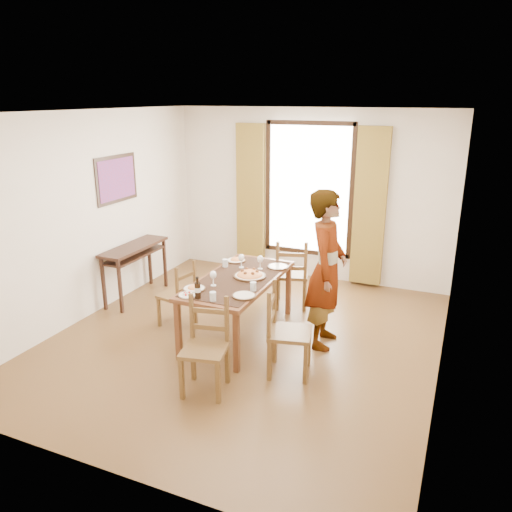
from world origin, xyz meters
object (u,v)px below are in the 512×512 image
at_px(man, 327,270).
at_px(pasta_platter, 250,273).
at_px(console_table, 134,253).
at_px(dining_table, 238,283).

distance_m(man, pasta_platter, 0.94).
height_order(console_table, dining_table, console_table).
bearing_deg(dining_table, pasta_platter, 33.04).
height_order(dining_table, pasta_platter, pasta_platter).
relative_size(console_table, dining_table, 0.68).
height_order(man, pasta_platter, man).
bearing_deg(pasta_platter, console_table, 168.16).
relative_size(console_table, pasta_platter, 3.00).
bearing_deg(dining_table, man, 10.81).
distance_m(console_table, dining_table, 1.96).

